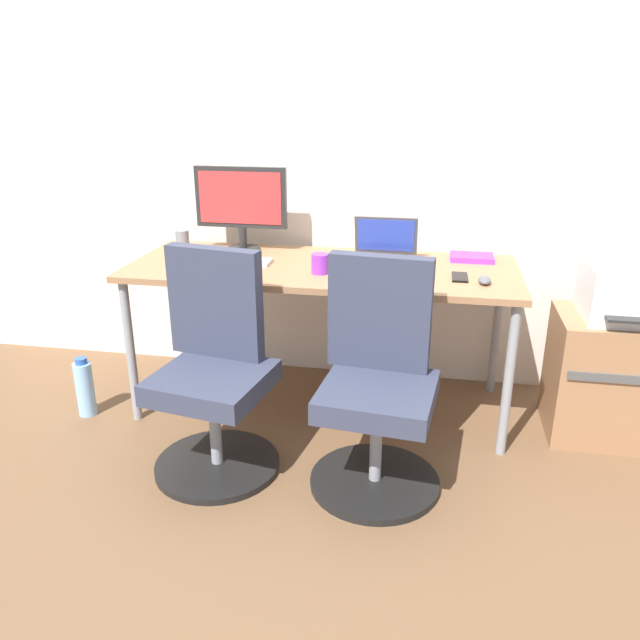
# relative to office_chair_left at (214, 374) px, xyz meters

# --- Properties ---
(ground_plane) EXTENTS (5.28, 5.28, 0.00)m
(ground_plane) POSITION_rel_office_chair_left_xyz_m (0.35, 0.60, -0.42)
(ground_plane) COLOR brown
(back_wall) EXTENTS (4.40, 0.04, 2.60)m
(back_wall) POSITION_rel_office_chair_left_xyz_m (0.35, 1.04, 0.88)
(back_wall) COLOR silver
(back_wall) RESTS_ON ground
(desk) EXTENTS (1.86, 0.73, 0.75)m
(desk) POSITION_rel_office_chair_left_xyz_m (0.35, 0.60, 0.27)
(desk) COLOR #996B47
(desk) RESTS_ON ground
(office_chair_left) EXTENTS (0.54, 0.54, 0.94)m
(office_chair_left) POSITION_rel_office_chair_left_xyz_m (0.00, 0.00, 0.00)
(office_chair_left) COLOR black
(office_chair_left) RESTS_ON ground
(office_chair_right) EXTENTS (0.54, 0.54, 0.94)m
(office_chair_right) POSITION_rel_office_chair_left_xyz_m (0.69, 0.00, 0.00)
(office_chair_right) COLOR black
(office_chair_right) RESTS_ON ground
(side_cabinet) EXTENTS (0.56, 0.43, 0.59)m
(side_cabinet) POSITION_rel_office_chair_left_xyz_m (1.75, 0.56, -0.13)
(side_cabinet) COLOR #996B47
(side_cabinet) RESTS_ON ground
(printer) EXTENTS (0.38, 0.40, 0.24)m
(printer) POSITION_rel_office_chair_left_xyz_m (1.75, 0.56, 0.28)
(printer) COLOR silver
(printer) RESTS_ON side_cabinet
(water_bottle_on_floor) EXTENTS (0.09, 0.09, 0.31)m
(water_bottle_on_floor) POSITION_rel_office_chair_left_xyz_m (-0.79, 0.28, -0.28)
(water_bottle_on_floor) COLOR #8CBFF2
(water_bottle_on_floor) RESTS_ON ground
(desktop_monitor) EXTENTS (0.48, 0.18, 0.43)m
(desktop_monitor) POSITION_rel_office_chair_left_xyz_m (-0.11, 0.82, 0.58)
(desktop_monitor) COLOR #262626
(desktop_monitor) RESTS_ON desk
(open_laptop) EXTENTS (0.31, 0.29, 0.22)m
(open_laptop) POSITION_rel_office_chair_left_xyz_m (0.64, 0.70, 0.38)
(open_laptop) COLOR #4C4C51
(open_laptop) RESTS_ON desk
(keyboard_by_monitor) EXTENTS (0.34, 0.12, 0.02)m
(keyboard_by_monitor) POSITION_rel_office_chair_left_xyz_m (-0.07, 0.57, 0.34)
(keyboard_by_monitor) COLOR #B7B7B7
(keyboard_by_monitor) RESTS_ON desk
(keyboard_by_laptop) EXTENTS (0.34, 0.12, 0.02)m
(keyboard_by_laptop) POSITION_rel_office_chair_left_xyz_m (0.66, 0.31, 0.34)
(keyboard_by_laptop) COLOR #515156
(keyboard_by_laptop) RESTS_ON desk
(mouse_by_monitor) EXTENTS (0.06, 0.10, 0.03)m
(mouse_by_monitor) POSITION_rel_office_chair_left_xyz_m (-0.06, 0.42, 0.34)
(mouse_by_monitor) COLOR #B7B7B7
(mouse_by_monitor) RESTS_ON desk
(mouse_by_laptop) EXTENTS (0.06, 0.10, 0.03)m
(mouse_by_laptop) POSITION_rel_office_chair_left_xyz_m (1.11, 0.44, 0.34)
(mouse_by_laptop) COLOR #515156
(mouse_by_laptop) RESTS_ON desk
(coffee_mug) EXTENTS (0.08, 0.08, 0.09)m
(coffee_mug) POSITION_rel_office_chair_left_xyz_m (0.37, 0.46, 0.37)
(coffee_mug) COLOR purple
(coffee_mug) RESTS_ON desk
(pen_cup) EXTENTS (0.07, 0.07, 0.10)m
(pen_cup) POSITION_rel_office_chair_left_xyz_m (-0.42, 0.77, 0.38)
(pen_cup) COLOR slate
(pen_cup) RESTS_ON desk
(phone_near_laptop) EXTENTS (0.07, 0.14, 0.01)m
(phone_near_laptop) POSITION_rel_office_chair_left_xyz_m (-0.29, 0.45, 0.33)
(phone_near_laptop) COLOR black
(phone_near_laptop) RESTS_ON desk
(phone_near_monitor) EXTENTS (0.07, 0.14, 0.01)m
(phone_near_monitor) POSITION_rel_office_chair_left_xyz_m (1.00, 0.50, 0.33)
(phone_near_monitor) COLOR black
(phone_near_monitor) RESTS_ON desk
(notebook) EXTENTS (0.21, 0.15, 0.03)m
(notebook) POSITION_rel_office_chair_left_xyz_m (1.07, 0.83, 0.34)
(notebook) COLOR purple
(notebook) RESTS_ON desk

